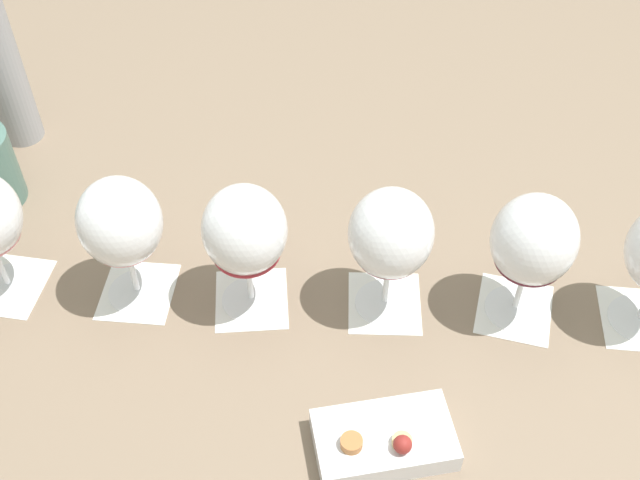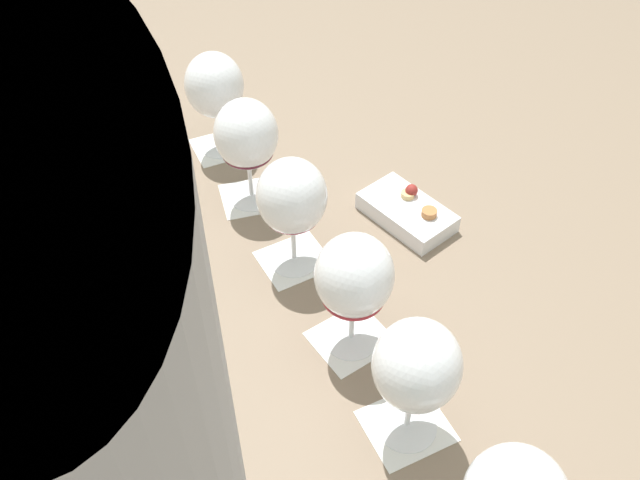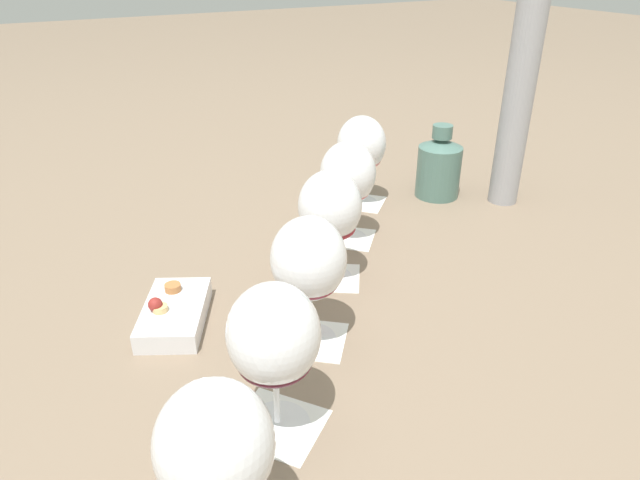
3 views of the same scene
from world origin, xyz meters
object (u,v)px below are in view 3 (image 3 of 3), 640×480
object	(u,v)px
wine_glass_0	(361,148)
wine_glass_3	(309,264)
wine_glass_2	(330,211)
snack_dish	(174,313)
wine_glass_4	(274,340)
wine_glass_1	(348,178)
wine_glass_5	(215,452)
ceramic_vase	(439,166)

from	to	relation	value
wine_glass_0	wine_glass_3	world-z (taller)	same
wine_glass_0	wine_glass_3	distance (m)	0.48
wine_glass_2	snack_dish	bearing A→B (deg)	0.12
wine_glass_2	wine_glass_4	xyz separation A→B (m)	(0.21, 0.25, -0.00)
wine_glass_0	wine_glass_3	bearing A→B (deg)	49.52
wine_glass_0	wine_glass_2	distance (m)	0.31
snack_dish	wine_glass_2	bearing A→B (deg)	-179.88
snack_dish	wine_glass_0	bearing A→B (deg)	-153.03
wine_glass_1	wine_glass_3	bearing A→B (deg)	49.59
wine_glass_5	wine_glass_4	bearing A→B (deg)	-132.88
wine_glass_3	wine_glass_0	bearing A→B (deg)	-130.48
wine_glass_3	wine_glass_4	world-z (taller)	same
wine_glass_1	wine_glass_3	size ratio (longest dim) A/B	1.00
wine_glass_2	wine_glass_4	size ratio (longest dim) A/B	1.00
wine_glass_2	snack_dish	size ratio (longest dim) A/B	1.07
wine_glass_3	ceramic_vase	world-z (taller)	wine_glass_3
wine_glass_0	wine_glass_4	world-z (taller)	same
wine_glass_1	wine_glass_4	bearing A→B (deg)	49.54
wine_glass_2	wine_glass_3	world-z (taller)	same
wine_glass_2	wine_glass_5	world-z (taller)	same
snack_dish	wine_glass_1	bearing A→B (deg)	-162.95
wine_glass_3	wine_glass_5	xyz separation A→B (m)	(0.21, 0.23, 0.00)
wine_glass_2	wine_glass_5	size ratio (longest dim) A/B	1.00
wine_glass_1	wine_glass_5	world-z (taller)	same
wine_glass_0	wine_glass_4	bearing A→B (deg)	49.51
wine_glass_4	snack_dish	xyz separation A→B (m)	(0.05, -0.25, -0.10)
wine_glass_3	wine_glass_4	bearing A→B (deg)	49.46
wine_glass_3	wine_glass_4	xyz separation A→B (m)	(0.11, 0.12, 0.00)
snack_dish	wine_glass_4	bearing A→B (deg)	100.37
wine_glass_2	wine_glass_5	xyz separation A→B (m)	(0.31, 0.36, -0.00)
wine_glass_0	wine_glass_2	size ratio (longest dim) A/B	1.00
ceramic_vase	snack_dish	world-z (taller)	ceramic_vase
wine_glass_2	ceramic_vase	bearing A→B (deg)	-153.26
wine_glass_3	ceramic_vase	size ratio (longest dim) A/B	1.17
wine_glass_4	snack_dish	size ratio (longest dim) A/B	1.07
wine_glass_0	wine_glass_3	size ratio (longest dim) A/B	1.00
wine_glass_1	ceramic_vase	xyz separation A→B (m)	(-0.28, -0.08, -0.05)
wine_glass_1	wine_glass_4	distance (m)	0.48
wine_glass_5	snack_dish	xyz separation A→B (m)	(-0.06, -0.36, -0.10)
wine_glass_2	snack_dish	distance (m)	0.28
wine_glass_2	wine_glass_3	size ratio (longest dim) A/B	1.00
wine_glass_3	snack_dish	distance (m)	0.23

